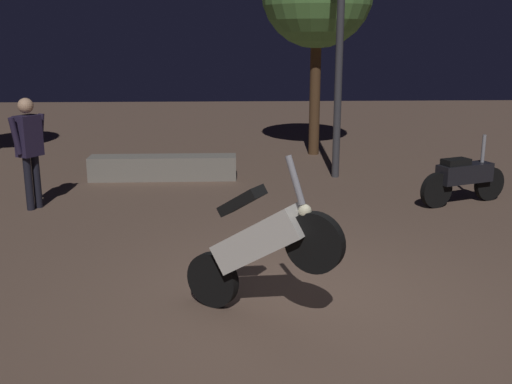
% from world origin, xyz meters
% --- Properties ---
extents(ground_plane, '(40.00, 40.00, 0.00)m').
position_xyz_m(ground_plane, '(0.00, 0.00, 0.00)').
color(ground_plane, brown).
extents(motorcycle_white_foreground, '(1.45, 0.98, 1.63)m').
position_xyz_m(motorcycle_white_foreground, '(-0.52, -0.36, 0.74)').
color(motorcycle_white_foreground, black).
rests_on(motorcycle_white_foreground, ground_plane).
extents(motorcycle_black_parked_left, '(1.58, 0.71, 1.11)m').
position_xyz_m(motorcycle_black_parked_left, '(2.97, 3.63, 0.44)').
color(motorcycle_black_parked_left, black).
rests_on(motorcycle_black_parked_left, ground_plane).
extents(person_rider_beside, '(0.42, 0.62, 1.74)m').
position_xyz_m(person_rider_beside, '(-3.89, 3.64, 1.04)').
color(person_rider_beside, black).
rests_on(person_rider_beside, ground_plane).
extents(planter_wall_low, '(2.77, 0.50, 0.45)m').
position_xyz_m(planter_wall_low, '(-2.07, 5.60, 0.23)').
color(planter_wall_low, gray).
rests_on(planter_wall_low, ground_plane).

